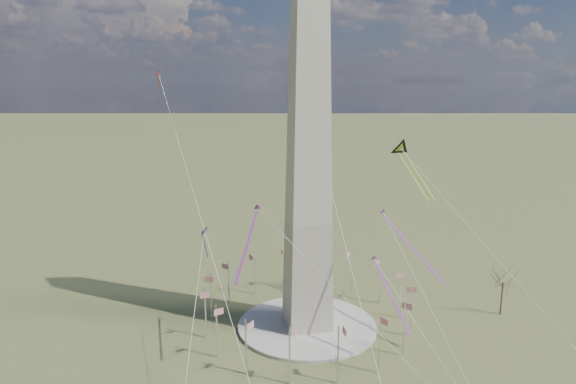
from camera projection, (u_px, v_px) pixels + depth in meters
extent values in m
plane|color=#455229|center=(307.00, 327.00, 133.64)|extent=(2000.00, 2000.00, 0.00)
cylinder|color=#BBB9AB|center=(307.00, 325.00, 133.56)|extent=(36.00, 36.00, 0.80)
cylinder|color=silver|center=(401.00, 295.00, 137.65)|extent=(0.36, 0.36, 13.00)
cube|color=red|center=(400.00, 275.00, 137.76)|extent=(2.40, 0.08, 1.50)
cylinder|color=silver|center=(380.00, 282.00, 146.74)|extent=(0.36, 0.36, 13.00)
cube|color=red|center=(377.00, 263.00, 146.66)|extent=(2.25, 0.99, 1.50)
cylinder|color=silver|center=(351.00, 273.00, 153.63)|extent=(0.36, 0.36, 13.00)
cube|color=red|center=(348.00, 255.00, 153.18)|extent=(1.75, 1.75, 1.50)
cylinder|color=silver|center=(319.00, 268.00, 157.26)|extent=(0.36, 0.36, 13.00)
cube|color=red|center=(315.00, 252.00, 156.36)|extent=(0.99, 2.25, 1.50)
cylinder|color=silver|center=(286.00, 268.00, 157.08)|extent=(0.36, 0.36, 13.00)
cube|color=red|center=(282.00, 252.00, 155.69)|extent=(0.08, 2.40, 1.50)
cylinder|color=silver|center=(255.00, 273.00, 153.13)|extent=(0.36, 0.36, 13.00)
cube|color=red|center=(251.00, 257.00, 151.28)|extent=(0.99, 2.25, 1.50)
cylinder|color=silver|center=(229.00, 283.00, 146.00)|extent=(0.36, 0.36, 13.00)
cube|color=red|center=(225.00, 266.00, 143.80)|extent=(1.75, 1.75, 1.50)
cylinder|color=silver|center=(211.00, 296.00, 136.78)|extent=(0.36, 0.36, 13.00)
cube|color=red|center=(209.00, 279.00, 134.40)|extent=(2.25, 0.99, 1.50)
cylinder|color=silver|center=(206.00, 313.00, 126.87)|extent=(0.36, 0.36, 13.00)
cube|color=red|center=(205.00, 295.00, 124.50)|extent=(2.40, 0.08, 1.50)
cylinder|color=silver|center=(217.00, 331.00, 117.78)|extent=(0.36, 0.36, 13.00)
cube|color=red|center=(219.00, 312.00, 115.61)|extent=(2.25, 0.99, 1.50)
cylinder|color=silver|center=(246.00, 347.00, 110.89)|extent=(0.36, 0.36, 13.00)
cube|color=red|center=(250.00, 326.00, 109.08)|extent=(1.75, 1.75, 1.50)
cylinder|color=silver|center=(290.00, 356.00, 107.26)|extent=(0.36, 0.36, 13.00)
cube|color=red|center=(296.00, 333.00, 105.91)|extent=(0.99, 2.25, 1.50)
cylinder|color=silver|center=(338.00, 355.00, 107.43)|extent=(0.36, 0.36, 13.00)
cube|color=red|center=(344.00, 331.00, 106.58)|extent=(0.08, 2.40, 1.50)
cylinder|color=silver|center=(379.00, 346.00, 111.39)|extent=(0.36, 0.36, 13.00)
cube|color=red|center=(384.00, 321.00, 110.98)|extent=(0.99, 2.25, 1.50)
cylinder|color=silver|center=(404.00, 330.00, 118.52)|extent=(0.36, 0.36, 13.00)
cube|color=red|center=(407.00, 306.00, 118.46)|extent=(1.75, 1.75, 1.50)
cylinder|color=silver|center=(410.00, 312.00, 127.74)|extent=(0.36, 0.36, 13.00)
cube|color=red|center=(411.00, 290.00, 127.86)|extent=(2.25, 0.99, 1.50)
cylinder|color=#48352C|center=(502.00, 298.00, 139.92)|extent=(0.41, 0.41, 9.25)
cube|color=orange|center=(419.00, 176.00, 133.43)|extent=(2.48, 14.53, 10.25)
cube|color=orange|center=(413.00, 176.00, 132.79)|extent=(2.48, 14.53, 10.25)
cube|color=#461B7A|center=(204.00, 231.00, 131.51)|extent=(1.76, 2.77, 2.22)
cube|color=red|center=(205.00, 245.00, 132.29)|extent=(1.56, 2.61, 7.66)
cube|color=red|center=(413.00, 249.00, 112.96)|extent=(7.90, 16.69, 11.29)
cube|color=red|center=(247.00, 246.00, 113.00)|extent=(7.65, 16.44, 11.08)
cube|color=red|center=(392.00, 297.00, 129.59)|extent=(2.73, 19.30, 12.13)
cube|color=red|center=(158.00, 73.00, 143.85)|extent=(1.27, 2.11, 1.80)
cube|color=red|center=(159.00, 80.00, 144.27)|extent=(0.77, 1.53, 4.13)
cube|color=white|center=(292.00, 37.00, 166.02)|extent=(1.44, 1.36, 1.48)
cube|color=white|center=(292.00, 42.00, 166.36)|extent=(0.29, 1.28, 3.39)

